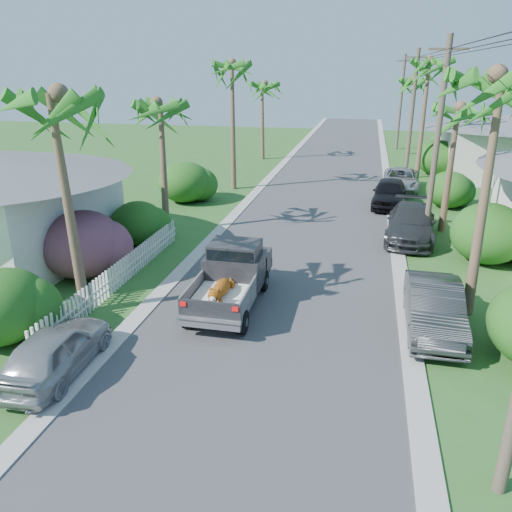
% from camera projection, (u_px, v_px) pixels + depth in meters
% --- Properties ---
extents(ground, '(120.00, 120.00, 0.00)m').
position_uv_depth(ground, '(242.00, 391.00, 12.59)').
color(ground, '#2D5A22').
rests_on(ground, ground).
extents(road, '(8.00, 100.00, 0.02)m').
position_uv_depth(road, '(326.00, 183.00, 35.46)').
color(road, '#38383A').
rests_on(road, ground).
extents(curb_left, '(0.60, 100.00, 0.06)m').
position_uv_depth(curb_left, '(267.00, 180.00, 36.31)').
color(curb_left, '#A5A39E').
rests_on(curb_left, ground).
extents(curb_right, '(0.60, 100.00, 0.06)m').
position_uv_depth(curb_right, '(388.00, 186.00, 34.59)').
color(curb_right, '#A5A39E').
rests_on(curb_right, ground).
extents(pickup_truck, '(1.98, 5.12, 2.06)m').
position_uv_depth(pickup_truck, '(233.00, 274.00, 17.19)').
color(pickup_truck, black).
rests_on(pickup_truck, ground).
extents(parked_car_rn, '(1.62, 4.54, 1.49)m').
position_uv_depth(parked_car_rn, '(434.00, 308.00, 15.30)').
color(parked_car_rn, '#292C2E').
rests_on(parked_car_rn, ground).
extents(parked_car_rm, '(2.69, 5.54, 1.56)m').
position_uv_depth(parked_car_rm, '(411.00, 223.00, 23.61)').
color(parked_car_rm, '#2A2C2F').
rests_on(parked_car_rm, ground).
extents(parked_car_rf, '(2.23, 4.80, 1.59)m').
position_uv_depth(parked_car_rf, '(389.00, 193.00, 29.27)').
color(parked_car_rf, black).
rests_on(parked_car_rf, ground).
extents(parked_car_rd, '(2.75, 5.26, 1.41)m').
position_uv_depth(parked_car_rd, '(401.00, 180.00, 33.26)').
color(parked_car_rd, '#A1A3A7').
rests_on(parked_car_rd, ground).
extents(parked_car_ln, '(1.72, 3.98, 1.34)m').
position_uv_depth(parked_car_ln, '(56.00, 351.00, 13.12)').
color(parked_car_ln, '#9FA1A6').
rests_on(parked_car_ln, ground).
extents(palm_l_a, '(4.40, 4.40, 8.20)m').
position_uv_depth(palm_l_a, '(53.00, 95.00, 14.14)').
color(palm_l_a, brown).
rests_on(palm_l_a, ground).
extents(palm_l_b, '(4.40, 4.40, 7.40)m').
position_uv_depth(palm_l_b, '(159.00, 104.00, 22.77)').
color(palm_l_b, brown).
rests_on(palm_l_b, ground).
extents(palm_l_c, '(4.40, 4.40, 9.20)m').
position_uv_depth(palm_l_c, '(232.00, 64.00, 31.14)').
color(palm_l_c, brown).
rests_on(palm_l_c, ground).
extents(palm_l_d, '(4.40, 4.40, 7.70)m').
position_uv_depth(palm_l_d, '(263.00, 84.00, 42.73)').
color(palm_l_d, brown).
rests_on(palm_l_d, ground).
extents(palm_r_a, '(4.40, 4.40, 8.70)m').
position_uv_depth(palm_r_a, '(504.00, 77.00, 14.21)').
color(palm_r_a, brown).
rests_on(palm_r_a, ground).
extents(palm_r_b, '(4.40, 4.40, 7.20)m').
position_uv_depth(palm_r_b, '(458.00, 108.00, 22.90)').
color(palm_r_b, brown).
rests_on(palm_r_b, ground).
extents(palm_r_c, '(4.40, 4.40, 9.40)m').
position_uv_depth(palm_r_c, '(430.00, 61.00, 32.29)').
color(palm_r_c, brown).
rests_on(palm_r_c, ground).
extents(palm_r_d, '(4.40, 4.40, 8.00)m').
position_uv_depth(palm_r_d, '(415.00, 80.00, 45.51)').
color(palm_r_d, brown).
rests_on(palm_r_d, ground).
extents(shrub_l_a, '(2.60, 2.86, 2.20)m').
position_uv_depth(shrub_l_a, '(2.00, 306.00, 14.62)').
color(shrub_l_a, '#174915').
rests_on(shrub_l_a, ground).
extents(shrub_l_b, '(3.00, 3.30, 2.60)m').
position_uv_depth(shrub_l_b, '(83.00, 244.00, 19.19)').
color(shrub_l_b, '#BD1B75').
rests_on(shrub_l_b, ground).
extents(shrub_l_c, '(2.40, 2.64, 2.00)m').
position_uv_depth(shrub_l_c, '(138.00, 223.00, 22.87)').
color(shrub_l_c, '#174915').
rests_on(shrub_l_c, ground).
extents(shrub_l_d, '(3.20, 3.52, 2.40)m').
position_uv_depth(shrub_l_d, '(185.00, 182.00, 30.24)').
color(shrub_l_d, '#174915').
rests_on(shrub_l_d, ground).
extents(shrub_r_b, '(3.00, 3.30, 2.50)m').
position_uv_depth(shrub_r_b, '(488.00, 233.00, 20.66)').
color(shrub_r_b, '#174915').
rests_on(shrub_r_b, ground).
extents(shrub_r_c, '(2.60, 2.86, 2.10)m').
position_uv_depth(shrub_r_c, '(449.00, 190.00, 29.02)').
color(shrub_r_c, '#174915').
rests_on(shrub_r_c, ground).
extents(shrub_r_d, '(3.20, 3.52, 2.60)m').
position_uv_depth(shrub_r_d, '(438.00, 158.00, 37.98)').
color(shrub_r_d, '#174915').
rests_on(shrub_r_d, ground).
extents(picket_fence, '(0.10, 11.00, 1.00)m').
position_uv_depth(picket_fence, '(122.00, 272.00, 18.65)').
color(picket_fence, white).
rests_on(picket_fence, ground).
extents(house_right_far, '(9.00, 8.00, 4.60)m').
position_uv_depth(house_right_far, '(511.00, 149.00, 36.69)').
color(house_right_far, silver).
rests_on(house_right_far, ground).
extents(utility_pole_b, '(1.60, 0.26, 9.00)m').
position_uv_depth(utility_pole_b, '(437.00, 143.00, 21.75)').
color(utility_pole_b, brown).
rests_on(utility_pole_b, ground).
extents(utility_pole_c, '(1.60, 0.26, 9.00)m').
position_uv_depth(utility_pole_c, '(412.00, 115.00, 35.47)').
color(utility_pole_c, brown).
rests_on(utility_pole_c, ground).
extents(utility_pole_d, '(1.60, 0.26, 9.00)m').
position_uv_depth(utility_pole_d, '(401.00, 102.00, 49.19)').
color(utility_pole_d, brown).
rests_on(utility_pole_d, ground).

